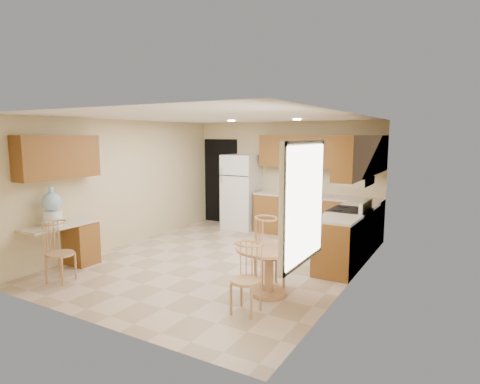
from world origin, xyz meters
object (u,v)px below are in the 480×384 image
Objects in this scene: chair_table_a at (267,247)px; refrigerator at (242,192)px; stove at (349,234)px; chair_table_b at (243,273)px; dining_table at (269,264)px; chair_desk at (55,247)px; water_crock at (52,208)px.

refrigerator is at bearing 170.56° from chair_table_a.
stove is 1.24× the size of chair_table_b.
chair_desk is at bearing -158.03° from dining_table.
stove is at bearing 37.42° from water_crock.
refrigerator reaches higher than dining_table.
chair_table_b is 3.44m from water_crock.
chair_table_a reaches higher than dining_table.
refrigerator reaches higher than stove.
chair_desk is (-2.95, -0.46, 0.02)m from chair_table_b.
water_crock is (-3.40, -0.88, 0.61)m from dining_table.
chair_table_a is at bearing 17.37° from water_crock.
refrigerator is 4.72m from chair_table_b.
chair_desk is (-3.47, -3.32, 0.08)m from stove.
chair_table_b is at bearing -60.06° from refrigerator.
dining_table is at bearing 98.60° from chair_desk.
water_crock is at bearing -142.58° from stove.
refrigerator is 1.99× the size of chair_table_b.
refrigerator is 3.15m from stove.
stove is 1.06× the size of chair_table_a.
stove reaches higher than chair_table_a.
refrigerator is 4.59m from chair_desk.
refrigerator reaches higher than water_crock.
stove reaches higher than dining_table.
chair_table_a is at bearing 101.96° from chair_desk.
stove is at bearing 76.13° from dining_table.
refrigerator is 3.91m from chair_table_a.
dining_table is 0.74m from chair_table_b.
stove is at bearing 120.30° from chair_desk.
stove is at bearing -102.94° from chair_table_b.
stove is 2.08m from chair_table_a.
chair_table_b is at bearing 2.39° from water_crock.
refrigerator is 4.11m from dining_table.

